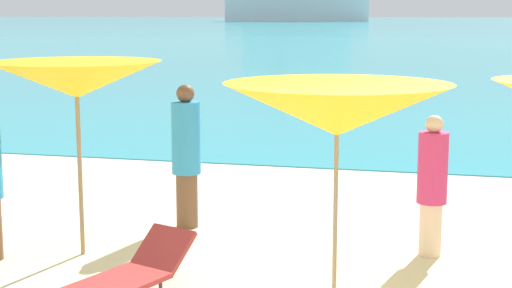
% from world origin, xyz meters
% --- Properties ---
extents(ground_plane, '(50.00, 100.00, 0.30)m').
position_xyz_m(ground_plane, '(0.00, 10.00, -0.15)').
color(ground_plane, beige).
extents(ocean_water, '(650.00, 440.00, 0.02)m').
position_xyz_m(ocean_water, '(0.00, 228.00, 0.01)').
color(ocean_water, '#2DADBC').
rests_on(ocean_water, ground_plane).
extents(umbrella_3, '(2.00, 2.00, 2.24)m').
position_xyz_m(umbrella_3, '(-2.87, 2.38, 2.03)').
color(umbrella_3, '#9E7F59').
rests_on(umbrella_3, ground_plane).
extents(umbrella_4, '(2.31, 2.31, 2.11)m').
position_xyz_m(umbrella_4, '(0.15, 1.83, 1.85)').
color(umbrella_4, '#9E7F59').
rests_on(umbrella_4, ground_plane).
extents(lounge_chair_11, '(1.12, 1.73, 0.57)m').
position_xyz_m(lounge_chair_11, '(-1.79, 1.09, 0.26)').
color(lounge_chair_11, '#A53333').
rests_on(lounge_chair_11, ground_plane).
extents(beachgoer_3, '(0.34, 0.34, 1.64)m').
position_xyz_m(beachgoer_3, '(1.05, 3.28, 0.86)').
color(beachgoer_3, beige).
rests_on(beachgoer_3, ground_plane).
extents(beachgoer_4, '(0.38, 0.38, 1.87)m').
position_xyz_m(beachgoer_4, '(-2.07, 3.78, 0.99)').
color(beachgoer_4, brown).
rests_on(beachgoer_4, ground_plane).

